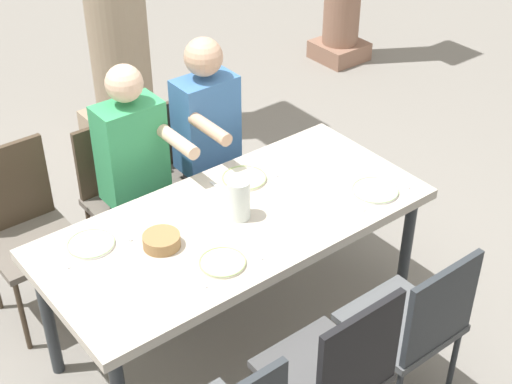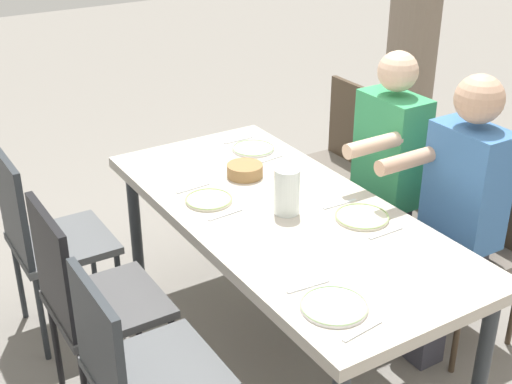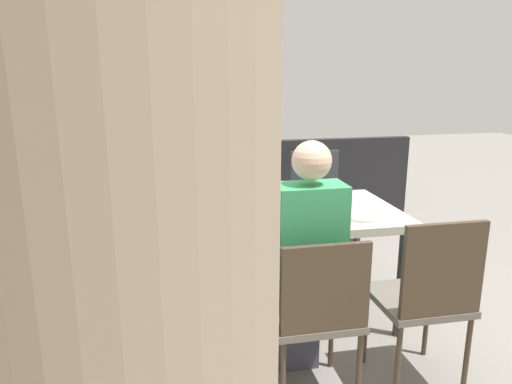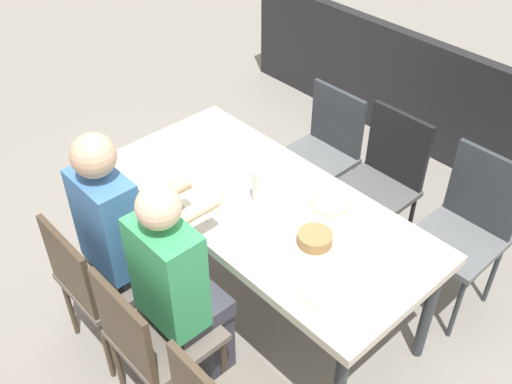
# 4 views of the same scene
# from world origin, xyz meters

# --- Properties ---
(ground_plane) EXTENTS (16.00, 16.00, 0.00)m
(ground_plane) POSITION_xyz_m (0.00, 0.00, 0.00)
(ground_plane) COLOR gray
(dining_table) EXTENTS (1.88, 0.86, 0.75)m
(dining_table) POSITION_xyz_m (0.00, 0.00, 0.69)
(dining_table) COLOR beige
(dining_table) RESTS_ON ground
(chair_west_north) EXTENTS (0.44, 0.44, 0.95)m
(chair_west_north) POSITION_xyz_m (-0.72, 0.85, 0.55)
(chair_west_north) COLOR #6A6158
(chair_west_north) RESTS_ON ground
(chair_west_south) EXTENTS (0.44, 0.44, 0.96)m
(chair_west_south) POSITION_xyz_m (-0.72, -0.85, 0.55)
(chair_west_south) COLOR #5B5E61
(chair_west_south) RESTS_ON ground
(chair_mid_north) EXTENTS (0.44, 0.44, 0.89)m
(chair_mid_north) POSITION_xyz_m (-0.14, 0.85, 0.52)
(chair_mid_north) COLOR #6A6158
(chair_mid_north) RESTS_ON ground
(chair_mid_south) EXTENTS (0.44, 0.44, 0.95)m
(chair_mid_south) POSITION_xyz_m (-0.14, -0.85, 0.55)
(chair_mid_south) COLOR #4F4F50
(chair_mid_south) RESTS_ON ground
(chair_east_north) EXTENTS (0.44, 0.44, 0.89)m
(chair_east_north) POSITION_xyz_m (0.34, 0.85, 0.52)
(chair_east_north) COLOR #6A6158
(chair_east_north) RESTS_ON ground
(chair_east_south) EXTENTS (0.44, 0.44, 0.91)m
(chair_east_south) POSITION_xyz_m (0.34, -0.85, 0.53)
(chair_east_south) COLOR #5B5E61
(chair_east_south) RESTS_ON ground
(diner_woman_green) EXTENTS (0.34, 0.49, 1.33)m
(diner_woman_green) POSITION_xyz_m (0.34, 0.67, 0.71)
(diner_woman_green) COLOR #3F3F4C
(diner_woman_green) RESTS_ON ground
(diner_man_white) EXTENTS (0.35, 0.49, 1.32)m
(diner_man_white) POSITION_xyz_m (-0.13, 0.65, 0.70)
(diner_man_white) COLOR #3F3F4C
(diner_man_white) RESTS_ON ground
(stone_column_centre) EXTENTS (0.55, 0.55, 3.08)m
(stone_column_centre) POSITION_xyz_m (0.62, 2.20, 1.52)
(stone_column_centre) COLOR tan
(stone_column_centre) RESTS_ON ground
(patio_railing) EXTENTS (4.28, 0.10, 0.90)m
(patio_railing) POSITION_xyz_m (0.00, -2.02, 0.45)
(patio_railing) COLOR black
(patio_railing) RESTS_ON ground
(plate_0) EXTENTS (0.21, 0.21, 0.02)m
(plate_0) POSITION_xyz_m (-0.63, 0.24, 0.76)
(plate_0) COLOR white
(plate_0) RESTS_ON dining_table
(fork_0) EXTENTS (0.02, 0.17, 0.01)m
(fork_0) POSITION_xyz_m (-0.78, 0.24, 0.76)
(fork_0) COLOR silver
(fork_0) RESTS_ON dining_table
(spoon_0) EXTENTS (0.04, 0.17, 0.01)m
(spoon_0) POSITION_xyz_m (-0.48, 0.24, 0.76)
(spoon_0) COLOR silver
(spoon_0) RESTS_ON dining_table
(plate_1) EXTENTS (0.21, 0.21, 0.02)m
(plate_1) POSITION_xyz_m (-0.25, -0.23, 0.76)
(plate_1) COLOR silver
(plate_1) RESTS_ON dining_table
(fork_1) EXTENTS (0.03, 0.17, 0.01)m
(fork_1) POSITION_xyz_m (-0.40, -0.23, 0.76)
(fork_1) COLOR silver
(fork_1) RESTS_ON dining_table
(spoon_1) EXTENTS (0.03, 0.17, 0.01)m
(spoon_1) POSITION_xyz_m (-0.10, -0.23, 0.76)
(spoon_1) COLOR silver
(spoon_1) RESTS_ON dining_table
(plate_2) EXTENTS (0.23, 0.23, 0.02)m
(plate_2) POSITION_xyz_m (0.23, 0.24, 0.76)
(plate_2) COLOR silver
(plate_2) RESTS_ON dining_table
(fork_2) EXTENTS (0.02, 0.17, 0.01)m
(fork_2) POSITION_xyz_m (0.08, 0.24, 0.76)
(fork_2) COLOR silver
(fork_2) RESTS_ON dining_table
(spoon_2) EXTENTS (0.02, 0.17, 0.01)m
(spoon_2) POSITION_xyz_m (0.38, 0.24, 0.76)
(spoon_2) COLOR silver
(spoon_2) RESTS_ON dining_table
(plate_3) EXTENTS (0.23, 0.23, 0.02)m
(plate_3) POSITION_xyz_m (0.68, -0.25, 0.76)
(plate_3) COLOR white
(plate_3) RESTS_ON dining_table
(fork_3) EXTENTS (0.03, 0.17, 0.01)m
(fork_3) POSITION_xyz_m (0.53, -0.25, 0.76)
(fork_3) COLOR silver
(fork_3) RESTS_ON dining_table
(spoon_3) EXTENTS (0.04, 0.17, 0.01)m
(spoon_3) POSITION_xyz_m (0.83, -0.25, 0.76)
(spoon_3) COLOR silver
(spoon_3) RESTS_ON dining_table
(water_pitcher) EXTENTS (0.11, 0.11, 0.20)m
(water_pitcher) POSITION_xyz_m (0.02, 0.00, 0.84)
(water_pitcher) COLOR white
(water_pitcher) RESTS_ON dining_table
(bread_basket) EXTENTS (0.17, 0.17, 0.06)m
(bread_basket) POSITION_xyz_m (-0.39, 0.04, 0.78)
(bread_basket) COLOR #9E7547
(bread_basket) RESTS_ON dining_table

